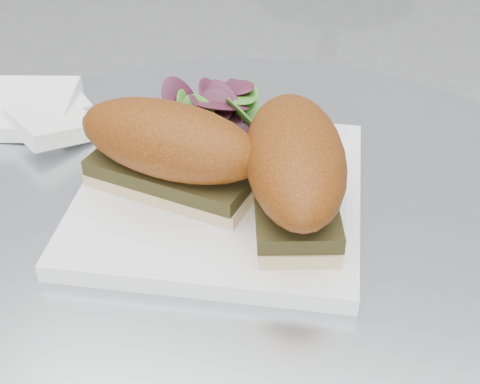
# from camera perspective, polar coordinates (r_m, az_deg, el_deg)

# --- Properties ---
(plate) EXTENTS (0.28, 0.28, 0.02)m
(plate) POSITION_cam_1_polar(r_m,az_deg,el_deg) (0.59, -1.66, -0.14)
(plate) COLOR white
(plate) RESTS_ON table
(sandwich_left) EXTENTS (0.18, 0.10, 0.08)m
(sandwich_left) POSITION_cam_1_polar(r_m,az_deg,el_deg) (0.57, -6.01, 3.71)
(sandwich_left) COLOR #CDB580
(sandwich_left) RESTS_ON plate
(sandwich_right) EXTENTS (0.13, 0.19, 0.08)m
(sandwich_right) POSITION_cam_1_polar(r_m,az_deg,el_deg) (0.54, 4.67, 2.25)
(sandwich_right) COLOR #CDB580
(sandwich_right) RESTS_ON plate
(salad) EXTENTS (0.11, 0.11, 0.05)m
(salad) POSITION_cam_1_polar(r_m,az_deg,el_deg) (0.64, -1.23, 6.32)
(salad) COLOR #478B2D
(salad) RESTS_ON plate
(napkin) EXTENTS (0.13, 0.13, 0.02)m
(napkin) POSITION_cam_1_polar(r_m,az_deg,el_deg) (0.73, -16.59, 5.78)
(napkin) COLOR white
(napkin) RESTS_ON table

